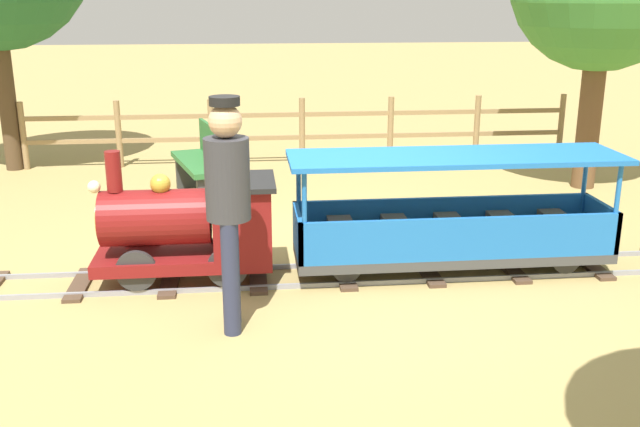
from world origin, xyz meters
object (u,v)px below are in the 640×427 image
at_px(passenger_car, 452,224).
at_px(conductor_person, 228,196).
at_px(locomotive, 192,225).
at_px(park_bench, 204,163).

xyz_separation_m(passenger_car, conductor_person, (-0.88, 1.81, 0.53)).
bearing_deg(conductor_person, locomotive, 19.54).
distance_m(locomotive, passenger_car, 2.12).
height_order(locomotive, park_bench, locomotive).
relative_size(locomotive, passenger_car, 0.54).
xyz_separation_m(locomotive, passenger_car, (0.00, -2.12, -0.07)).
relative_size(conductor_person, park_bench, 1.19).
relative_size(locomotive, conductor_person, 0.89).
distance_m(passenger_car, park_bench, 3.33).
bearing_deg(passenger_car, locomotive, 90.00).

